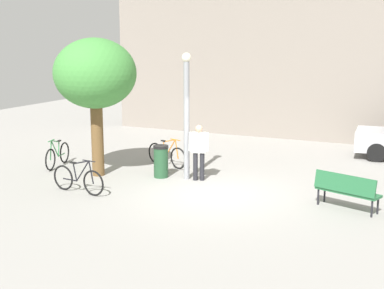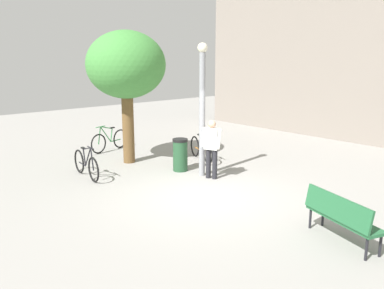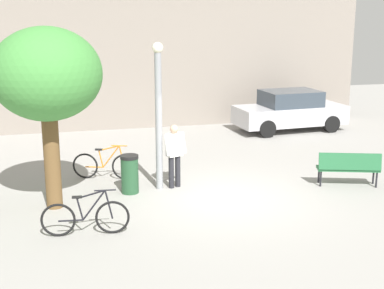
% 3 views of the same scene
% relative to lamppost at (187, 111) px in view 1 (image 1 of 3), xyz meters
% --- Properties ---
extents(ground_plane, '(36.00, 36.00, 0.00)m').
position_rel_lamppost_xyz_m(ground_plane, '(1.39, -1.17, -2.07)').
color(ground_plane, gray).
extents(building_facade, '(16.83, 2.00, 8.56)m').
position_rel_lamppost_xyz_m(building_facade, '(1.39, 8.53, 2.21)').
color(building_facade, gray).
rests_on(building_facade, ground_plane).
extents(lamppost, '(0.28, 0.28, 3.76)m').
position_rel_lamppost_xyz_m(lamppost, '(0.00, 0.00, 0.00)').
color(lamppost, gray).
rests_on(lamppost, ground_plane).
extents(person_by_lamppost, '(0.63, 0.43, 1.67)m').
position_rel_lamppost_xyz_m(person_by_lamppost, '(0.40, -0.00, -1.11)').
color(person_by_lamppost, '#232328').
rests_on(person_by_lamppost, ground_plane).
extents(park_bench, '(1.67, 0.95, 0.92)m').
position_rel_lamppost_xyz_m(park_bench, '(4.85, -1.04, -1.53)').
color(park_bench, '#236038').
rests_on(park_bench, ground_plane).
extents(plaza_tree, '(2.48, 2.48, 4.19)m').
position_rel_lamppost_xyz_m(plaza_tree, '(-2.66, -0.76, 1.02)').
color(plaza_tree, brown).
rests_on(plaza_tree, ground_plane).
extents(bicycle_orange, '(1.72, 0.66, 0.97)m').
position_rel_lamppost_xyz_m(bicycle_orange, '(-1.29, 1.18, -1.69)').
color(bicycle_orange, black).
rests_on(bicycle_orange, ground_plane).
extents(bicycle_green, '(0.50, 1.77, 0.97)m').
position_rel_lamppost_xyz_m(bicycle_green, '(-4.53, -0.39, -1.69)').
color(bicycle_green, black).
rests_on(bicycle_green, ground_plane).
extents(bicycle_black, '(1.80, 0.25, 0.97)m').
position_rel_lamppost_xyz_m(bicycle_black, '(-2.05, -2.60, -1.69)').
color(bicycle_black, black).
rests_on(bicycle_black, ground_plane).
extents(trash_bin, '(0.46, 0.46, 0.98)m').
position_rel_lamppost_xyz_m(trash_bin, '(-0.79, -0.15, -1.58)').
color(trash_bin, '#234C2D').
rests_on(trash_bin, ground_plane).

